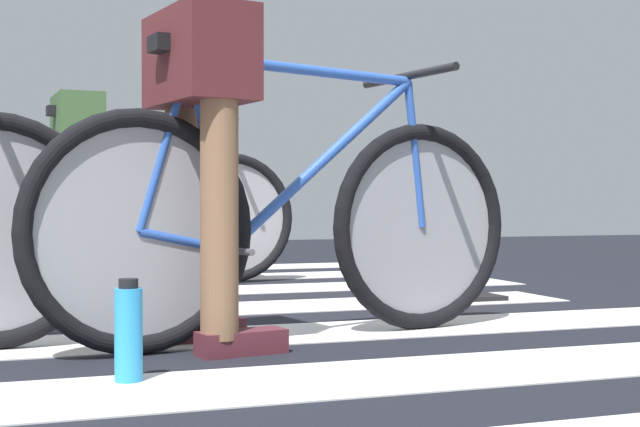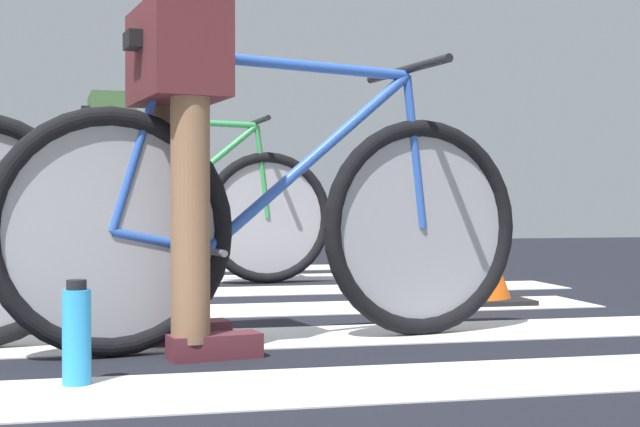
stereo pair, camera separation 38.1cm
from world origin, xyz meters
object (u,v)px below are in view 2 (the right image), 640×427
(bicycle_3_of_3, at_px, (173,213))
(bicycle_1_of_3, at_px, (278,221))
(traffic_cone, at_px, (467,245))
(water_bottle, at_px, (77,335))
(cyclist_1_of_3, at_px, (179,129))
(cyclist_3_of_3, at_px, (112,163))

(bicycle_3_of_3, bearing_deg, bicycle_1_of_3, -88.95)
(bicycle_3_of_3, xyz_separation_m, traffic_cone, (1.23, -1.05, -0.13))
(bicycle_1_of_3, distance_m, bicycle_3_of_3, 2.05)
(bicycle_1_of_3, height_order, traffic_cone, bicycle_1_of_3)
(water_bottle, distance_m, traffic_cone, 2.19)
(cyclist_1_of_3, relative_size, cyclist_3_of_3, 1.02)
(bicycle_3_of_3, relative_size, traffic_cone, 3.27)
(cyclist_1_of_3, relative_size, water_bottle, 3.96)
(cyclist_3_of_3, bearing_deg, cyclist_1_of_3, -88.91)
(cyclist_1_of_3, distance_m, traffic_cone, 1.75)
(bicycle_1_of_3, height_order, bicycle_3_of_3, same)
(bicycle_1_of_3, xyz_separation_m, cyclist_3_of_3, (-0.51, 2.02, 0.26))
(water_bottle, bearing_deg, bicycle_1_of_3, 40.39)
(bicycle_3_of_3, relative_size, cyclist_3_of_3, 1.74)
(bicycle_1_of_3, distance_m, traffic_cone, 1.44)
(cyclist_1_of_3, bearing_deg, bicycle_1_of_3, -0.00)
(water_bottle, bearing_deg, cyclist_3_of_3, 88.56)
(bicycle_1_of_3, bearing_deg, traffic_cone, 32.92)
(bicycle_3_of_3, height_order, traffic_cone, bicycle_3_of_3)
(bicycle_1_of_3, bearing_deg, water_bottle, -150.92)
(cyclist_3_of_3, distance_m, traffic_cone, 1.89)
(cyclist_1_of_3, bearing_deg, cyclist_3_of_3, 84.43)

